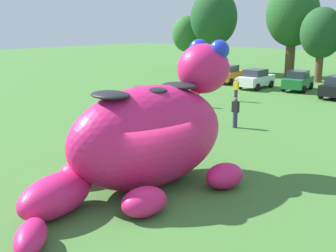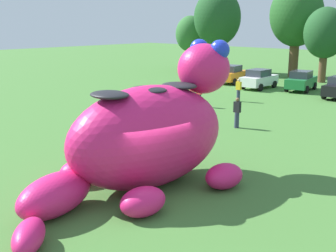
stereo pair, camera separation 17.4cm
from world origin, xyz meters
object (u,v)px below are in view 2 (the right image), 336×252
at_px(spectator_mid_field, 239,90).
at_px(spectator_by_cars, 237,113).
at_px(car_orange, 231,74).
at_px(car_green, 301,81).
at_px(car_white, 259,79).
at_px(spectator_near_inflatable, 199,95).
at_px(giant_inflatable_creature, 149,135).

bearing_deg(spectator_mid_field, spectator_by_cars, -56.90).
relative_size(car_orange, spectator_mid_field, 2.53).
height_order(car_green, spectator_by_cars, car_green).
bearing_deg(spectator_by_cars, car_white, 116.65).
height_order(car_white, spectator_near_inflatable, car_white).
relative_size(spectator_near_inflatable, spectator_mid_field, 1.00).
relative_size(car_white, spectator_near_inflatable, 2.43).
distance_m(car_orange, spectator_mid_field, 10.13).
distance_m(car_green, spectator_near_inflatable, 11.83).
relative_size(giant_inflatable_creature, spectator_near_inflatable, 5.94).
bearing_deg(car_orange, car_white, -19.27).
distance_m(giant_inflatable_creature, car_orange, 27.99).
bearing_deg(spectator_near_inflatable, spectator_mid_field, 76.68).
distance_m(spectator_near_inflatable, spectator_by_cars, 6.42).
relative_size(car_white, spectator_mid_field, 2.43).
bearing_deg(car_green, car_white, -157.29).
bearing_deg(spectator_mid_field, giant_inflatable_creature, -66.49).
distance_m(giant_inflatable_creature, spectator_near_inflatable, 15.27).
xyz_separation_m(car_orange, spectator_near_inflatable, (5.32, -11.64, -0.01)).
bearing_deg(car_green, spectator_near_inflatable, -99.12).
bearing_deg(spectator_by_cars, car_green, 103.25).
bearing_deg(spectator_mid_field, car_green, 82.79).
distance_m(giant_inflatable_creature, spectator_mid_field, 18.06).
xyz_separation_m(giant_inflatable_creature, car_orange, (-13.36, 24.58, -1.02)).
height_order(car_green, spectator_near_inflatable, car_green).
distance_m(car_white, spectator_mid_field, 7.08).
xyz_separation_m(car_green, spectator_mid_field, (-1.02, -8.08, -0.01)).
distance_m(giant_inflatable_creature, car_white, 25.11).
relative_size(car_orange, car_green, 1.00).
bearing_deg(car_orange, spectator_near_inflatable, -65.45).
relative_size(car_white, car_green, 0.96).
bearing_deg(giant_inflatable_creature, spectator_by_cars, 105.36).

